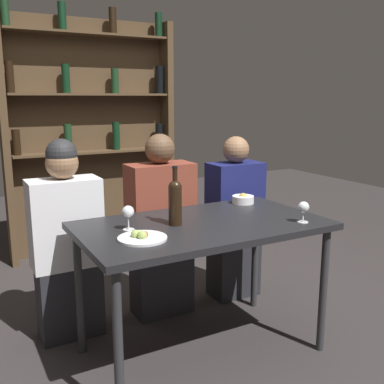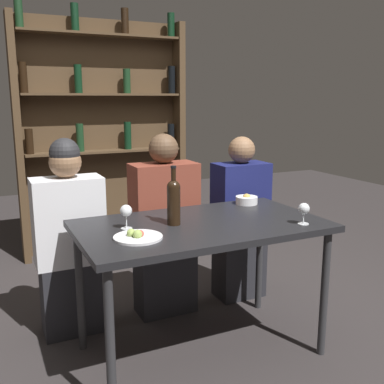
{
  "view_description": "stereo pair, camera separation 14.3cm",
  "coord_description": "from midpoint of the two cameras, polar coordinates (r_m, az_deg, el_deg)",
  "views": [
    {
      "loc": [
        -1.18,
        -2.04,
        1.44
      ],
      "look_at": [
        0.0,
        0.11,
        0.92
      ],
      "focal_mm": 42.0,
      "sensor_mm": 36.0,
      "label": 1
    },
    {
      "loc": [
        -1.06,
        -2.11,
        1.44
      ],
      "look_at": [
        0.0,
        0.11,
        0.92
      ],
      "focal_mm": 42.0,
      "sensor_mm": 36.0,
      "label": 2
    }
  ],
  "objects": [
    {
      "name": "wine_bottle",
      "position": [
        2.38,
        -0.63,
        -1.0
      ],
      "size": [
        0.07,
        0.07,
        0.32
      ],
      "color": "black",
      "rests_on": "dining_table"
    },
    {
      "name": "snack_bowl",
      "position": [
        2.9,
        8.35,
        -1.0
      ],
      "size": [
        0.14,
        0.14,
        0.07
      ],
      "color": "white",
      "rests_on": "dining_table"
    },
    {
      "name": "food_plate_0",
      "position": [
        2.19,
        -5.06,
        -5.65
      ],
      "size": [
        0.24,
        0.24,
        0.05
      ],
      "color": "white",
      "rests_on": "dining_table"
    },
    {
      "name": "seated_person_left",
      "position": [
        2.81,
        -13.85,
        -6.31
      ],
      "size": [
        0.41,
        0.22,
        1.21
      ],
      "color": "#26262B",
      "rests_on": "ground_plane"
    },
    {
      "name": "dining_table",
      "position": [
        2.47,
        2.82,
        -5.49
      ],
      "size": [
        1.34,
        0.76,
        0.77
      ],
      "color": "black",
      "rests_on": "ground_plane"
    },
    {
      "name": "seated_person_right",
      "position": [
        3.26,
        7.37,
        -3.99
      ],
      "size": [
        0.38,
        0.22,
        1.17
      ],
      "color": "#26262B",
      "rests_on": "ground_plane"
    },
    {
      "name": "wine_rack_wall",
      "position": [
        4.27,
        -10.29,
        7.86
      ],
      "size": [
        1.56,
        0.21,
        2.23
      ],
      "color": "#4C3823",
      "rests_on": "ground_plane"
    },
    {
      "name": "ground_plane",
      "position": [
        2.76,
        2.66,
        -19.49
      ],
      "size": [
        10.0,
        10.0,
        0.0
      ],
      "primitive_type": "plane",
      "color": "#332D2D"
    },
    {
      "name": "wine_glass_0",
      "position": [
        2.33,
        -6.63,
        -2.52
      ],
      "size": [
        0.06,
        0.06,
        0.13
      ],
      "color": "silver",
      "rests_on": "dining_table"
    },
    {
      "name": "wine_glass_1",
      "position": [
        2.49,
        15.63,
        -2.17
      ],
      "size": [
        0.06,
        0.06,
        0.12
      ],
      "color": "silver",
      "rests_on": "dining_table"
    },
    {
      "name": "seated_person_center",
      "position": [
        2.99,
        -2.13,
        -5.05
      ],
      "size": [
        0.43,
        0.22,
        1.21
      ],
      "color": "#26262B",
      "rests_on": "ground_plane"
    }
  ]
}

